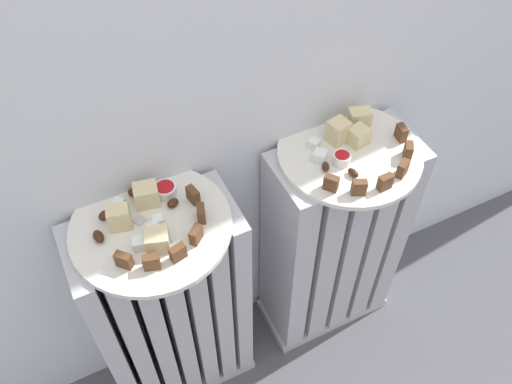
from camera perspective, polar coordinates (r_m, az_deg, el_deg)
radiator_left at (r=1.31m, az=-8.86°, el=-12.44°), size 0.35×0.17×0.65m
radiator_right at (r=1.41m, az=8.07°, el=-5.51°), size 0.35×0.17×0.65m
plate_left at (r=1.03m, az=-11.05°, el=-3.58°), size 0.31×0.31×0.01m
plate_right at (r=1.16m, az=9.85°, el=4.09°), size 0.31×0.31×0.01m
dark_cake_slice_left_0 at (r=0.97m, az=-13.81°, el=-7.02°), size 0.03×0.03×0.03m
dark_cake_slice_left_1 at (r=0.96m, az=-11.01°, el=-7.31°), size 0.03×0.02×0.03m
dark_cake_slice_left_2 at (r=0.96m, az=-8.25°, el=-6.37°), size 0.03×0.02×0.03m
dark_cake_slice_left_3 at (r=0.98m, az=-6.36°, el=-4.50°), size 0.03×0.03×0.03m
dark_cake_slice_left_4 at (r=1.01m, az=-5.83°, el=-2.29°), size 0.02×0.03×0.03m
dark_cake_slice_left_5 at (r=1.04m, az=-6.68°, el=-0.33°), size 0.02×0.03×0.03m
marble_cake_slice_left_0 at (r=1.02m, az=-14.28°, el=-2.65°), size 0.05×0.04×0.05m
marble_cake_slice_left_1 at (r=0.98m, az=-10.39°, el=-5.00°), size 0.05×0.05×0.04m
marble_cake_slice_left_2 at (r=1.05m, az=-11.51°, el=-0.31°), size 0.05×0.05×0.04m
turkish_delight_left_0 at (r=1.01m, az=-10.80°, el=-3.92°), size 0.03×0.03×0.02m
turkish_delight_left_1 at (r=1.06m, az=-14.30°, el=-1.24°), size 0.03×0.03×0.02m
turkish_delight_left_2 at (r=0.99m, az=-12.24°, el=-5.37°), size 0.03×0.03×0.02m
turkish_delight_left_3 at (r=1.02m, az=-10.34°, el=-3.03°), size 0.02×0.02×0.02m
medjool_date_left_0 at (r=1.02m, az=-16.32°, el=-4.54°), size 0.02×0.03×0.02m
medjool_date_left_1 at (r=1.07m, az=-12.81°, el=-0.06°), size 0.03×0.03×0.02m
medjool_date_left_2 at (r=1.04m, az=-8.79°, el=-1.16°), size 0.03×0.03×0.02m
medjool_date_left_3 at (r=1.05m, az=-15.76°, el=-2.38°), size 0.03×0.03×0.01m
jam_bowl_left at (r=1.06m, az=-9.54°, el=0.24°), size 0.04×0.04×0.02m
dark_cake_slice_right_0 at (r=1.06m, az=7.94°, el=0.94°), size 0.03×0.03×0.03m
dark_cake_slice_right_1 at (r=1.06m, az=10.84°, el=0.47°), size 0.03×0.03×0.03m
dark_cake_slice_right_2 at (r=1.08m, az=13.49°, el=1.01°), size 0.03×0.02×0.03m
dark_cake_slice_right_3 at (r=1.12m, az=15.26°, el=2.38°), size 0.03×0.03×0.03m
dark_cake_slice_right_4 at (r=1.16m, az=15.79°, el=4.21°), size 0.03×0.03×0.03m
dark_cake_slice_right_5 at (r=1.19m, az=15.11°, el=6.07°), size 0.02×0.03×0.03m
marble_cake_slice_right_0 at (r=1.16m, az=10.77°, el=5.83°), size 0.05×0.04×0.04m
marble_cake_slice_right_1 at (r=1.20m, az=10.86°, el=7.61°), size 0.05×0.05×0.04m
marble_cake_slice_right_2 at (r=1.16m, az=8.68°, el=6.36°), size 0.05×0.05×0.05m
turkish_delight_right_0 at (r=1.14m, az=6.17°, el=5.08°), size 0.03×0.03×0.02m
turkish_delight_right_1 at (r=1.11m, az=6.78°, el=3.76°), size 0.04×0.04×0.03m
medjool_date_right_0 at (r=1.19m, az=8.24°, el=6.88°), size 0.03×0.03×0.02m
medjool_date_right_1 at (r=1.10m, az=7.38°, el=2.68°), size 0.02×0.03×0.02m
medjool_date_right_2 at (r=1.10m, az=10.24°, el=2.01°), size 0.02×0.03×0.02m
jam_bowl_right at (r=1.12m, az=9.06°, el=3.55°), size 0.04×0.04×0.02m
fork at (r=1.02m, az=-11.17°, el=-3.69°), size 0.05×0.09×0.00m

